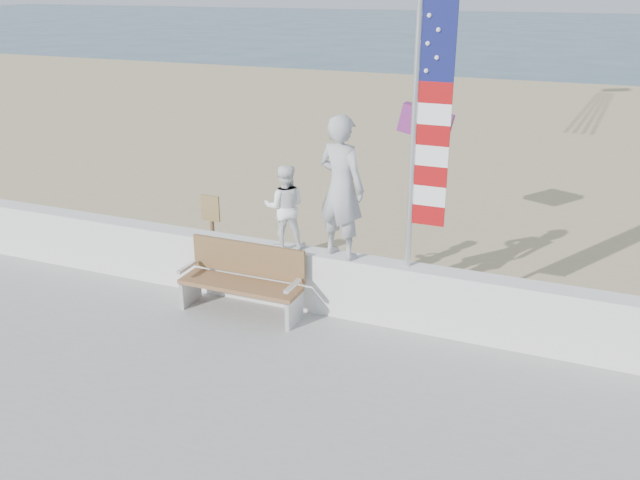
# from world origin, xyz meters

# --- Properties ---
(ground) EXTENTS (220.00, 220.00, 0.00)m
(ground) POSITION_xyz_m (0.00, 0.00, 0.00)
(ground) COLOR #304F61
(ground) RESTS_ON ground
(sand) EXTENTS (90.00, 40.00, 0.08)m
(sand) POSITION_xyz_m (0.00, 9.00, 0.04)
(sand) COLOR tan
(sand) RESTS_ON ground
(seawall) EXTENTS (30.00, 0.35, 0.90)m
(seawall) POSITION_xyz_m (0.00, 2.00, 0.63)
(seawall) COLOR white
(seawall) RESTS_ON boardwalk
(adult) EXTENTS (0.84, 0.69, 2.00)m
(adult) POSITION_xyz_m (0.43, 2.00, 2.08)
(adult) COLOR #A5A6AB
(adult) RESTS_ON seawall
(child) EXTENTS (0.73, 0.66, 1.23)m
(child) POSITION_xyz_m (-0.42, 2.00, 1.69)
(child) COLOR white
(child) RESTS_ON seawall
(bench) EXTENTS (1.80, 0.57, 1.00)m
(bench) POSITION_xyz_m (-0.90, 1.55, 0.69)
(bench) COLOR olive
(bench) RESTS_ON boardwalk
(flag) EXTENTS (0.50, 0.08, 3.50)m
(flag) POSITION_xyz_m (1.53, 2.00, 2.99)
(flag) COLOR silver
(flag) RESTS_ON seawall
(parafoil_kite) EXTENTS (0.99, 0.26, 0.68)m
(parafoil_kite) POSITION_xyz_m (0.75, 5.44, 2.34)
(parafoil_kite) COLOR red
(parafoil_kite) RESTS_ON ground
(sign) EXTENTS (0.32, 0.07, 1.46)m
(sign) POSITION_xyz_m (-1.96, 2.49, 0.94)
(sign) COLOR brown
(sign) RESTS_ON sand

